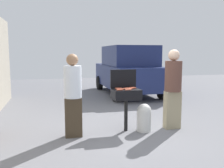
# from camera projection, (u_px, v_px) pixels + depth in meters

# --- Properties ---
(ground_plane) EXTENTS (24.00, 24.00, 0.00)m
(ground_plane) POSITION_uv_depth(u_px,v_px,m) (128.00, 131.00, 5.51)
(ground_plane) COLOR slate
(bbq_grill) EXTENTS (0.60, 0.44, 0.94)m
(bbq_grill) POSITION_uv_depth(u_px,v_px,m) (126.00, 96.00, 5.41)
(bbq_grill) COLOR black
(bbq_grill) RESTS_ON ground
(grill_lid_open) EXTENTS (0.60, 0.05, 0.42)m
(grill_lid_open) POSITION_uv_depth(u_px,v_px,m) (123.00, 79.00, 5.58)
(grill_lid_open) COLOR black
(grill_lid_open) RESTS_ON bbq_grill
(hot_dog_0) EXTENTS (0.13, 0.04, 0.03)m
(hot_dog_0) POSITION_uv_depth(u_px,v_px,m) (128.00, 90.00, 5.24)
(hot_dog_0) COLOR #C6593D
(hot_dog_0) RESTS_ON bbq_grill
(hot_dog_1) EXTENTS (0.13, 0.03, 0.03)m
(hot_dog_1) POSITION_uv_depth(u_px,v_px,m) (128.00, 88.00, 5.49)
(hot_dog_1) COLOR #C6593D
(hot_dog_1) RESTS_ON bbq_grill
(hot_dog_2) EXTENTS (0.13, 0.04, 0.03)m
(hot_dog_2) POSITION_uv_depth(u_px,v_px,m) (119.00, 88.00, 5.43)
(hot_dog_2) COLOR #B74C33
(hot_dog_2) RESTS_ON bbq_grill
(hot_dog_3) EXTENTS (0.13, 0.03, 0.03)m
(hot_dog_3) POSITION_uv_depth(u_px,v_px,m) (130.00, 89.00, 5.41)
(hot_dog_3) COLOR #AD4228
(hot_dog_3) RESTS_ON bbq_grill
(hot_dog_4) EXTENTS (0.13, 0.04, 0.03)m
(hot_dog_4) POSITION_uv_depth(u_px,v_px,m) (120.00, 89.00, 5.28)
(hot_dog_4) COLOR #C6593D
(hot_dog_4) RESTS_ON bbq_grill
(hot_dog_5) EXTENTS (0.13, 0.03, 0.03)m
(hot_dog_5) POSITION_uv_depth(u_px,v_px,m) (125.00, 89.00, 5.37)
(hot_dog_5) COLOR #C6593D
(hot_dog_5) RESTS_ON bbq_grill
(hot_dog_6) EXTENTS (0.13, 0.04, 0.03)m
(hot_dog_6) POSITION_uv_depth(u_px,v_px,m) (120.00, 90.00, 5.21)
(hot_dog_6) COLOR #AD4228
(hot_dog_6) RESTS_ON bbq_grill
(hot_dog_7) EXTENTS (0.13, 0.03, 0.03)m
(hot_dog_7) POSITION_uv_depth(u_px,v_px,m) (129.00, 89.00, 5.34)
(hot_dog_7) COLOR #AD4228
(hot_dog_7) RESTS_ON bbq_grill
(hot_dog_8) EXTENTS (0.13, 0.03, 0.03)m
(hot_dog_8) POSITION_uv_depth(u_px,v_px,m) (132.00, 88.00, 5.56)
(hot_dog_8) COLOR #AD4228
(hot_dog_8) RESTS_ON bbq_grill
(hot_dog_9) EXTENTS (0.13, 0.04, 0.03)m
(hot_dog_9) POSITION_uv_depth(u_px,v_px,m) (126.00, 88.00, 5.45)
(hot_dog_9) COLOR #C6593D
(hot_dog_9) RESTS_ON bbq_grill
(hot_dog_10) EXTENTS (0.13, 0.03, 0.03)m
(hot_dog_10) POSITION_uv_depth(u_px,v_px,m) (128.00, 89.00, 5.31)
(hot_dog_10) COLOR #C6593D
(hot_dog_10) RESTS_ON bbq_grill
(hot_dog_11) EXTENTS (0.13, 0.03, 0.03)m
(hot_dog_11) POSITION_uv_depth(u_px,v_px,m) (122.00, 89.00, 5.39)
(hot_dog_11) COLOR #B74C33
(hot_dog_11) RESTS_ON bbq_grill
(hot_dog_12) EXTENTS (0.13, 0.03, 0.03)m
(hot_dog_12) POSITION_uv_depth(u_px,v_px,m) (133.00, 88.00, 5.50)
(hot_dog_12) COLOR #AD4228
(hot_dog_12) RESTS_ON bbq_grill
(hot_dog_13) EXTENTS (0.13, 0.03, 0.03)m
(hot_dog_13) POSITION_uv_depth(u_px,v_px,m) (119.00, 89.00, 5.34)
(hot_dog_13) COLOR #C6593D
(hot_dog_13) RESTS_ON bbq_grill
(hot_dog_14) EXTENTS (0.13, 0.03, 0.03)m
(hot_dog_14) POSITION_uv_depth(u_px,v_px,m) (118.00, 88.00, 5.46)
(hot_dog_14) COLOR #B74C33
(hot_dog_14) RESTS_ON bbq_grill
(hot_dog_15) EXTENTS (0.13, 0.04, 0.03)m
(hot_dog_15) POSITION_uv_depth(u_px,v_px,m) (131.00, 88.00, 5.45)
(hot_dog_15) COLOR #B74C33
(hot_dog_15) RESTS_ON bbq_grill
(propane_tank) EXTENTS (0.32, 0.32, 0.62)m
(propane_tank) POSITION_uv_depth(u_px,v_px,m) (144.00, 117.00, 5.45)
(propane_tank) COLOR silver
(propane_tank) RESTS_ON ground
(person_left) EXTENTS (0.36, 0.36, 1.71)m
(person_left) POSITION_uv_depth(u_px,v_px,m) (73.00, 92.00, 5.00)
(person_left) COLOR #3F3323
(person_left) RESTS_ON ground
(person_right) EXTENTS (0.38, 0.38, 1.81)m
(person_right) POSITION_uv_depth(u_px,v_px,m) (173.00, 86.00, 5.58)
(person_right) COLOR gray
(person_right) RESTS_ON ground
(parked_minivan) EXTENTS (2.04, 4.41, 2.02)m
(parked_minivan) POSITION_uv_depth(u_px,v_px,m) (128.00, 70.00, 10.36)
(parked_minivan) COLOR navy
(parked_minivan) RESTS_ON ground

